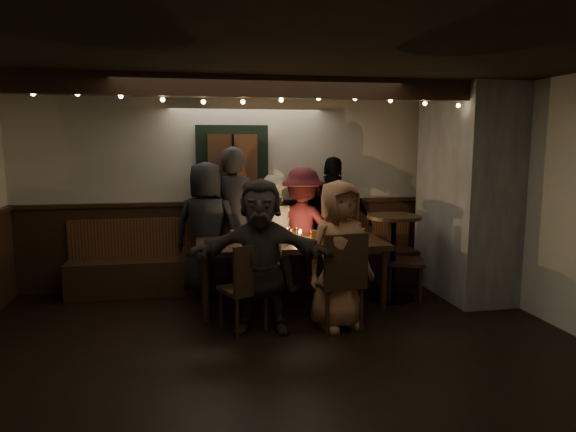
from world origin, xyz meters
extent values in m
cube|color=black|center=(0.00, 0.00, -0.01)|extent=(6.00, 5.00, 0.01)
cube|color=black|center=(0.00, 0.00, 2.60)|extent=(6.00, 5.00, 0.01)
cube|color=beige|center=(0.00, 2.50, 1.30)|extent=(6.00, 0.01, 2.60)
cube|color=black|center=(0.00, 2.48, 0.55)|extent=(6.00, 0.05, 1.10)
cube|color=slate|center=(2.65, 1.50, 1.30)|extent=(0.70, 1.40, 2.60)
cube|color=black|center=(0.00, 2.23, 0.23)|extent=(4.60, 0.45, 0.45)
cube|color=#462214|center=(0.00, 2.41, 0.70)|extent=(4.60, 0.06, 0.50)
cube|color=black|center=(-0.20, 2.44, 1.65)|extent=(0.95, 0.04, 1.00)
cube|color=#462214|center=(-0.20, 2.38, 1.65)|extent=(0.64, 0.12, 0.76)
cube|color=black|center=(0.00, 1.00, 2.49)|extent=(6.00, 0.16, 0.22)
sphere|color=#FFE599|center=(-2.20, 0.98, 2.38)|extent=(0.04, 0.04, 0.04)
sphere|color=#FFE599|center=(-1.80, 0.98, 2.39)|extent=(0.04, 0.04, 0.04)
sphere|color=#FFE599|center=(-1.40, 0.98, 2.37)|extent=(0.04, 0.04, 0.04)
sphere|color=#FFE599|center=(-1.00, 0.98, 2.35)|extent=(0.04, 0.04, 0.04)
sphere|color=#FFE599|center=(-0.60, 0.98, 2.33)|extent=(0.04, 0.04, 0.04)
sphere|color=#FFE599|center=(-0.20, 0.98, 2.34)|extent=(0.04, 0.04, 0.04)
sphere|color=#FFE599|center=(0.20, 0.98, 2.36)|extent=(0.04, 0.04, 0.04)
sphere|color=#FFE599|center=(0.60, 0.98, 2.38)|extent=(0.04, 0.04, 0.04)
sphere|color=#FFE599|center=(1.00, 0.98, 2.39)|extent=(0.04, 0.04, 0.04)
sphere|color=#FFE599|center=(1.40, 0.98, 2.37)|extent=(0.04, 0.04, 0.04)
sphere|color=#FFE599|center=(1.80, 0.98, 2.35)|extent=(0.04, 0.04, 0.04)
sphere|color=#FFE599|center=(2.20, 0.98, 2.33)|extent=(0.04, 0.04, 0.04)
sphere|color=#FFE599|center=(2.60, 0.98, 2.34)|extent=(0.04, 0.04, 0.04)
cube|color=black|center=(0.39, 1.40, 0.75)|extent=(2.18, 0.94, 0.06)
cylinder|color=black|center=(-0.62, 1.02, 0.36)|extent=(0.07, 0.07, 0.72)
cylinder|color=black|center=(-0.62, 1.78, 0.36)|extent=(0.07, 0.07, 0.72)
cylinder|color=black|center=(1.40, 1.02, 0.36)|extent=(0.07, 0.07, 0.72)
cylinder|color=black|center=(1.40, 1.78, 0.36)|extent=(0.07, 0.07, 0.72)
cylinder|color=#BF7226|center=(-0.28, 1.44, 0.85)|extent=(0.07, 0.07, 0.15)
cylinder|color=#BF7226|center=(-0.03, 1.19, 0.85)|extent=(0.07, 0.07, 0.15)
cylinder|color=silver|center=(0.36, 1.54, 0.85)|extent=(0.07, 0.07, 0.15)
cylinder|color=#BF7226|center=(0.63, 1.26, 0.85)|extent=(0.07, 0.07, 0.15)
cylinder|color=silver|center=(0.88, 1.56, 0.85)|extent=(0.07, 0.07, 0.15)
cylinder|color=#BF7226|center=(1.22, 1.29, 0.85)|extent=(0.07, 0.07, 0.15)
cylinder|color=white|center=(-0.12, 1.09, 0.79)|extent=(0.27, 0.27, 0.02)
cube|color=#B2B2B7|center=(0.39, 1.35, 0.81)|extent=(0.17, 0.10, 0.05)
cylinder|color=#990C0C|center=(0.36, 1.35, 0.86)|extent=(0.04, 0.04, 0.17)
cylinder|color=gold|center=(0.42, 1.35, 0.86)|extent=(0.04, 0.04, 0.17)
cylinder|color=silver|center=(0.51, 1.45, 0.82)|extent=(0.05, 0.05, 0.08)
sphere|color=#FFB24C|center=(0.51, 1.45, 0.88)|extent=(0.03, 0.03, 0.03)
cube|color=black|center=(-0.25, 0.73, 0.43)|extent=(0.55, 0.55, 0.04)
cube|color=black|center=(-0.17, 0.56, 0.68)|extent=(0.40, 0.21, 0.48)
cylinder|color=black|center=(-0.16, 0.96, 0.20)|extent=(0.04, 0.04, 0.41)
cylinder|color=black|center=(-0.02, 0.65, 0.20)|extent=(0.04, 0.04, 0.41)
cylinder|color=black|center=(-0.47, 0.82, 0.20)|extent=(0.04, 0.04, 0.41)
cylinder|color=black|center=(-0.33, 0.51, 0.20)|extent=(0.04, 0.04, 0.41)
cube|color=black|center=(0.74, 0.64, 0.47)|extent=(0.50, 0.50, 0.04)
cube|color=black|center=(0.76, 0.43, 0.76)|extent=(0.46, 0.09, 0.53)
cylinder|color=black|center=(0.91, 0.84, 0.23)|extent=(0.04, 0.04, 0.45)
cylinder|color=black|center=(0.94, 0.47, 0.23)|extent=(0.04, 0.04, 0.45)
cylinder|color=black|center=(0.54, 0.81, 0.23)|extent=(0.04, 0.04, 0.45)
cylinder|color=black|center=(0.57, 0.44, 0.23)|extent=(0.04, 0.04, 0.45)
cube|color=black|center=(1.83, 1.43, 0.47)|extent=(0.58, 0.58, 0.04)
cube|color=black|center=(1.63, 1.50, 0.75)|extent=(0.20, 0.44, 0.52)
cylinder|color=black|center=(1.94, 1.19, 0.22)|extent=(0.04, 0.04, 0.44)
cylinder|color=black|center=(1.59, 1.32, 0.22)|extent=(0.04, 0.04, 0.44)
cylinder|color=black|center=(2.06, 1.54, 0.22)|extent=(0.04, 0.04, 0.44)
cylinder|color=black|center=(1.72, 1.67, 0.22)|extent=(0.04, 0.04, 0.44)
cylinder|color=black|center=(1.68, 1.46, 0.02)|extent=(0.53, 0.53, 0.03)
cylinder|color=black|center=(1.68, 1.46, 0.51)|extent=(0.07, 0.07, 1.03)
cylinder|color=black|center=(1.68, 1.46, 1.03)|extent=(0.66, 0.66, 0.04)
imported|color=black|center=(-0.56, 2.07, 0.85)|extent=(0.95, 0.75, 1.69)
imported|color=#232227|center=(-0.22, 2.17, 0.94)|extent=(0.81, 0.69, 1.87)
imported|color=silver|center=(0.26, 2.11, 0.76)|extent=(0.80, 0.66, 1.51)
imported|color=#48161D|center=(0.68, 2.08, 0.80)|extent=(1.19, 0.96, 1.60)
imported|color=black|center=(1.12, 2.17, 0.87)|extent=(1.10, 0.81, 1.74)
imported|color=#312A27|center=(-0.07, 0.65, 0.79)|extent=(1.52, 0.76, 1.57)
imported|color=#A26E4A|center=(0.74, 0.62, 0.77)|extent=(0.87, 0.69, 1.55)
camera|label=1|loc=(-0.74, -4.38, 1.92)|focal=32.00mm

